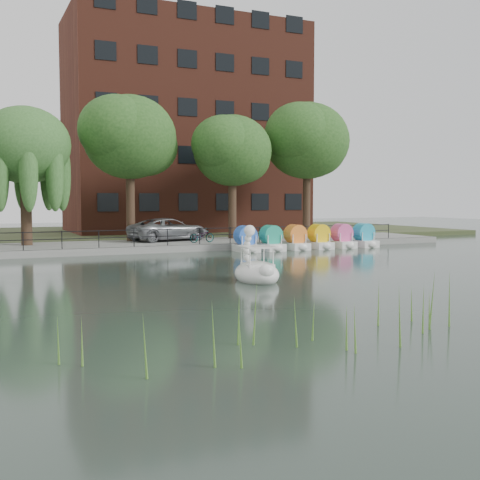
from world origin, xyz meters
TOP-DOWN VIEW (x-y plane):
  - ground_plane at (0.00, 0.00)m, footprint 120.00×120.00m
  - promenade at (0.00, 16.00)m, footprint 40.00×6.00m
  - kerb at (0.00, 13.05)m, footprint 40.00×0.25m
  - land_strip at (0.00, 30.00)m, footprint 60.00×22.00m
  - railing at (0.00, 13.25)m, footprint 32.00×0.05m
  - apartment_building at (7.00, 29.97)m, footprint 20.00×10.07m
  - willow_mid at (-7.50, 17.00)m, footprint 5.32×5.32m
  - broadleaf_center at (-1.00, 18.00)m, footprint 6.00×6.00m
  - broadleaf_right at (6.00, 17.50)m, footprint 5.40×5.40m
  - broadleaf_far at (12.50, 18.50)m, footprint 6.30×6.30m
  - minivan at (1.27, 17.03)m, footprint 4.25×6.62m
  - bicycle at (2.66, 14.65)m, footprint 0.87×1.80m
  - swan_boat at (-0.58, 0.08)m, footprint 1.84×2.66m
  - pedal_boat_row at (8.64, 11.80)m, footprint 9.65×1.70m

SIDE VIEW (x-z plane):
  - ground_plane at x=0.00m, z-range 0.00..0.00m
  - land_strip at x=0.00m, z-range 0.00..0.36m
  - promenade at x=0.00m, z-range 0.00..0.40m
  - kerb at x=0.00m, z-range 0.00..0.40m
  - swan_boat at x=-0.58m, z-range -0.60..1.53m
  - pedal_boat_row at x=8.64m, z-range -0.09..1.31m
  - bicycle at x=2.66m, z-range 0.40..1.40m
  - railing at x=0.00m, z-range 0.65..1.65m
  - minivan at x=1.27m, z-range 0.40..2.10m
  - willow_mid at x=-7.50m, z-range 2.17..10.32m
  - broadleaf_right at x=6.00m, z-range 2.22..10.55m
  - broadleaf_center at x=-1.00m, z-range 2.44..11.69m
  - broadleaf_far at x=12.50m, z-range 2.54..12.25m
  - apartment_building at x=7.00m, z-range 0.36..18.36m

